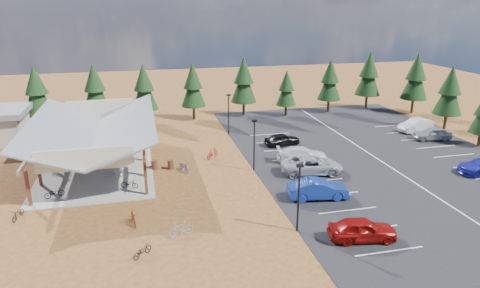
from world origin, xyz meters
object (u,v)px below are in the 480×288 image
lamp_post_0 (299,193)px  car_9 (416,125)px  bike_0 (54,193)px  bike_12 (142,251)px  car_1 (318,189)px  bike_4 (129,184)px  trash_bin_0 (154,165)px  trash_bin_1 (171,165)px  car_4 (282,139)px  bike_7 (121,138)px  bike_pavilion (94,129)px  bike_6 (118,152)px  bike_14 (184,167)px  car_8 (432,133)px  car_0 (362,229)px  bike_8 (18,214)px  car_3 (302,154)px  lamp_post_1 (254,142)px  bike_1 (59,168)px  bike_5 (115,171)px  bike_15 (213,153)px  bike_13 (181,229)px  lamp_post_2 (229,112)px  bike_2 (76,160)px  car_2 (312,165)px  bike_11 (133,218)px  bike_3 (75,141)px

lamp_post_0 → car_9: (23.54, 20.00, -2.11)m
bike_0 → bike_12: (7.02, -10.53, -0.11)m
lamp_post_0 → car_1: (3.55, 4.62, -2.10)m
bike_4 → trash_bin_0: bearing=-9.3°
trash_bin_1 → car_4: car_4 is taller
trash_bin_0 → bike_7: size_ratio=0.53×
bike_pavilion → bike_6: (1.93, 1.99, -3.23)m
bike_14 → car_8: car_8 is taller
car_0 → bike_4: bearing=61.6°
car_9 → bike_6: bearing=-100.4°
bike_8 → car_3: bearing=28.7°
lamp_post_1 → bike_8: 20.92m
bike_1 → trash_bin_0: bearing=-97.0°
bike_5 → car_8: size_ratio=0.39×
lamp_post_1 → bike_15: bearing=127.5°
bike_13 → car_8: (31.44, 15.30, 0.26)m
bike_0 → bike_1: bearing=-14.9°
bike_0 → lamp_post_0: bearing=-137.8°
lamp_post_2 → car_4: size_ratio=1.26×
bike_2 → bike_5: (3.96, -4.49, 0.12)m
bike_pavilion → bike_6: bearing=46.0°
bike_pavilion → car_1: size_ratio=3.84×
lamp_post_2 → car_3: bearing=-63.4°
trash_bin_0 → bike_8: size_ratio=0.55×
lamp_post_2 → car_2: bearing=-69.7°
bike_8 → car_0: bearing=-5.9°
bike_4 → car_1: size_ratio=0.31×
bike_7 → bike_13: (4.70, -22.84, -0.06)m
bike_6 → car_2: size_ratio=0.32×
lamp_post_1 → bike_12: 17.00m
car_1 → lamp_post_1: bearing=32.9°
bike_7 → car_4: car_4 is taller
lamp_post_2 → car_9: 23.98m
trash_bin_0 → bike_0: (-8.47, -4.78, 0.07)m
bike_5 → bike_1: bearing=77.9°
lamp_post_2 → bike_13: lamp_post_2 is taller
lamp_post_1 → bike_11: bearing=-144.2°
trash_bin_1 → bike_11: bearing=-108.7°
car_3 → bike_15: bearing=80.6°
car_2 → lamp_post_2: bearing=27.5°
bike_4 → bike_11: size_ratio=0.88×
bike_12 → car_1: car_1 is taller
bike_1 → bike_14: (11.66, -1.99, -0.12)m
bike_0 → bike_7: 15.11m
lamp_post_0 → bike_12: size_ratio=3.32×
bike_8 → car_8: bearing=27.1°
bike_2 → bike_6: 4.28m
bike_4 → bike_15: bearing=-34.8°
bike_13 → bike_15: (4.88, 15.17, -0.01)m
bike_3 → bike_13: bike_3 is taller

